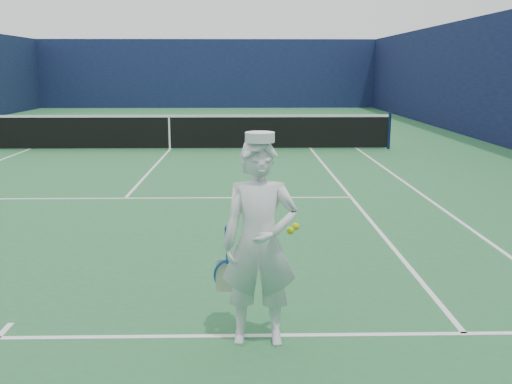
# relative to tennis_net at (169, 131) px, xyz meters

# --- Properties ---
(ground) EXTENTS (80.00, 80.00, 0.00)m
(ground) POSITION_rel_tennis_net_xyz_m (0.00, 0.00, -0.55)
(ground) COLOR #276838
(ground) RESTS_ON ground
(court_markings) EXTENTS (11.03, 23.83, 0.01)m
(court_markings) POSITION_rel_tennis_net_xyz_m (0.00, 0.00, -0.55)
(court_markings) COLOR white
(court_markings) RESTS_ON ground
(windscreen_fence) EXTENTS (20.12, 36.12, 4.00)m
(windscreen_fence) POSITION_rel_tennis_net_xyz_m (0.00, 0.00, 1.45)
(windscreen_fence) COLOR #0F183A
(windscreen_fence) RESTS_ON ground
(tennis_net) EXTENTS (12.88, 0.09, 1.07)m
(tennis_net) POSITION_rel_tennis_net_xyz_m (0.00, 0.00, 0.00)
(tennis_net) COLOR #141E4C
(tennis_net) RESTS_ON ground
(tennis_player) EXTENTS (0.76, 0.48, 1.81)m
(tennis_player) POSITION_rel_tennis_net_xyz_m (2.29, -11.96, 0.33)
(tennis_player) COLOR white
(tennis_player) RESTS_ON ground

